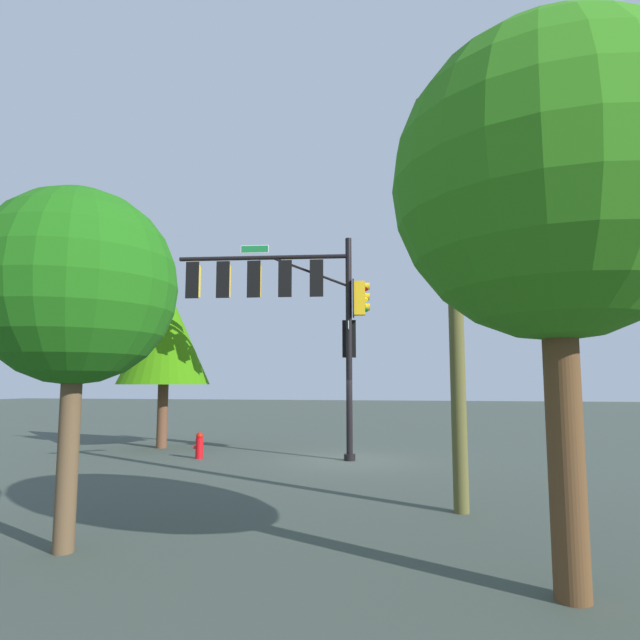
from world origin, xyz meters
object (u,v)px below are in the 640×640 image
object	(u,v)px
signal_pole_assembly	(293,299)
tree_far	(165,335)
fire_hydrant	(199,446)
tree_near	(77,287)
tree_mid	(552,185)
utility_pole	(455,283)

from	to	relation	value
signal_pole_assembly	tree_far	size ratio (longest dim) A/B	1.15
signal_pole_assembly	fire_hydrant	distance (m)	5.62
tree_near	tree_mid	world-z (taller)	tree_mid
tree_near	tree_far	xyz separation A→B (m)	(4.59, -12.08, 0.41)
utility_pole	fire_hydrant	bearing A→B (deg)	-37.81
fire_hydrant	tree_far	bearing A→B (deg)	-44.04
utility_pole	fire_hydrant	xyz separation A→B (m)	(7.82, -6.07, -3.95)
signal_pole_assembly	tree_near	size ratio (longest dim) A/B	1.33
utility_pole	fire_hydrant	size ratio (longest dim) A/B	10.20
fire_hydrant	tree_near	size ratio (longest dim) A/B	0.15
utility_pole	fire_hydrant	world-z (taller)	utility_pole
signal_pole_assembly	utility_pole	distance (m)	8.03
signal_pole_assembly	tree_mid	bearing A→B (deg)	118.78
tree_near	tree_far	world-z (taller)	tree_far
fire_hydrant	tree_far	xyz separation A→B (m)	(2.55, -2.47, 3.85)
utility_pole	tree_mid	xyz separation A→B (m)	(-0.94, 4.06, 0.45)
utility_pole	tree_far	bearing A→B (deg)	-39.46
fire_hydrant	tree_far	size ratio (longest dim) A/B	0.13
utility_pole	tree_far	size ratio (longest dim) A/B	1.36
fire_hydrant	signal_pole_assembly	bearing A→B (deg)	-173.80
utility_pole	signal_pole_assembly	bearing A→B (deg)	-53.10
tree_near	utility_pole	bearing A→B (deg)	-148.44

